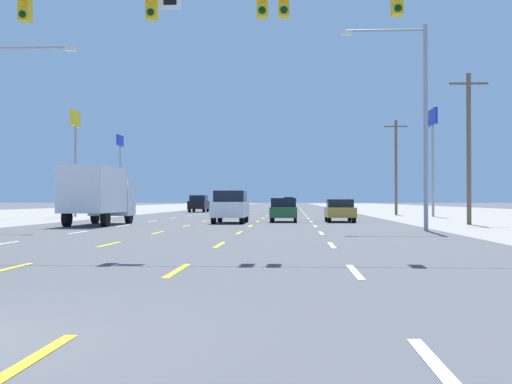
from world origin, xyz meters
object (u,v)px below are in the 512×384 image
at_px(suv_far_left_far, 199,203).
at_px(streetlight_left_row_0, 4,120).
at_px(hatchback_inner_right_farther, 290,205).
at_px(streetlight_right_row_0, 417,111).
at_px(suv_center_turn_near, 230,206).
at_px(suv_inner_right_farthest, 289,202).
at_px(sedan_far_right_midfar, 340,210).
at_px(box_truck_far_left_nearest, 98,192).
at_px(pole_sign_left_row_2, 120,154).
at_px(hatchback_inner_right_mid, 284,210).
at_px(pole_sign_left_row_1, 75,138).
at_px(pole_sign_right_row_1, 433,133).

xyz_separation_m(suv_far_left_far, streetlight_left_row_0, (-2.71, -45.96, 4.18)).
bearing_deg(hatchback_inner_right_farther, streetlight_right_row_0, -84.37).
bearing_deg(suv_center_turn_near, suv_inner_right_farthest, 87.80).
height_order(sedan_far_right_midfar, hatchback_inner_right_farther, hatchback_inner_right_farther).
bearing_deg(suv_far_left_far, box_truck_far_left_nearest, -89.73).
bearing_deg(suv_inner_right_farthest, suv_center_turn_near, -92.20).
relative_size(hatchback_inner_right_farther, streetlight_left_row_0, 0.44).
distance_m(suv_center_turn_near, suv_far_left_far, 37.00).
relative_size(suv_far_left_far, pole_sign_left_row_2, 0.54).
bearing_deg(streetlight_right_row_0, box_truck_far_left_nearest, 161.37).
xyz_separation_m(hatchback_inner_right_mid, streetlight_right_row_0, (6.29, -11.86, 4.72)).
distance_m(pole_sign_left_row_1, pole_sign_right_row_1, 30.68).
bearing_deg(pole_sign_right_row_1, suv_center_turn_near, -133.42).
bearing_deg(hatchback_inner_right_farther, pole_sign_right_row_1, -70.83).
bearing_deg(sedan_far_right_midfar, box_truck_far_left_nearest, -154.78).
bearing_deg(pole_sign_left_row_2, pole_sign_right_row_1, -30.03).
distance_m(sedan_far_right_midfar, suv_far_left_far, 36.65).
xyz_separation_m(pole_sign_left_row_1, streetlight_left_row_0, (4.79, -24.41, -1.55)).
xyz_separation_m(suv_inner_right_farthest, pole_sign_right_row_1, (12.78, -64.11, 6.19)).
distance_m(pole_sign_left_row_1, streetlight_right_row_0, 34.44).
height_order(hatchback_inner_right_mid, suv_far_left_far, suv_far_left_far).
height_order(hatchback_inner_right_farther, suv_inner_right_farthest, suv_inner_right_farthest).
height_order(hatchback_inner_right_farther, streetlight_right_row_0, streetlight_right_row_0).
height_order(suv_far_left_far, hatchback_inner_right_farther, suv_far_left_far).
xyz_separation_m(box_truck_far_left_nearest, suv_far_left_far, (-0.19, 40.38, -0.81)).
bearing_deg(hatchback_inner_right_mid, suv_inner_right_farthest, 90.11).
relative_size(box_truck_far_left_nearest, streetlight_left_row_0, 0.81).
xyz_separation_m(suv_inner_right_farthest, streetlight_left_row_0, (-13.04, -90.57, 4.18)).
bearing_deg(pole_sign_left_row_1, streetlight_right_row_0, -45.18).
bearing_deg(pole_sign_left_row_1, suv_inner_right_farthest, 74.92).
bearing_deg(streetlight_left_row_0, suv_inner_right_farthest, 81.81).
xyz_separation_m(hatchback_inner_right_mid, streetlight_left_row_0, (-13.18, -11.86, 4.43)).
bearing_deg(hatchback_inner_right_mid, pole_sign_left_row_1, 145.06).
height_order(hatchback_inner_right_mid, streetlight_right_row_0, streetlight_right_row_0).
bearing_deg(suv_far_left_far, suv_inner_right_farthest, 76.97).
height_order(hatchback_inner_right_mid, pole_sign_right_row_1, pole_sign_right_row_1).
xyz_separation_m(hatchback_inner_right_farther, pole_sign_left_row_1, (-18.11, -37.98, 5.97)).
bearing_deg(pole_sign_right_row_1, suv_inner_right_farthest, 101.27).
bearing_deg(hatchback_inner_right_farther, box_truck_far_left_nearest, -100.39).
distance_m(suv_far_left_far, pole_sign_right_row_1, 30.86).
distance_m(suv_center_turn_near, streetlight_left_row_0, 14.49).
relative_size(box_truck_far_left_nearest, pole_sign_left_row_1, 0.79).
xyz_separation_m(box_truck_far_left_nearest, pole_sign_left_row_1, (-7.70, 18.83, 4.92)).
relative_size(hatchback_inner_right_mid, sedan_far_right_midfar, 0.87).
height_order(hatchback_inner_right_mid, pole_sign_left_row_2, pole_sign_left_row_2).
height_order(pole_sign_left_row_1, streetlight_left_row_0, pole_sign_left_row_1).
bearing_deg(sedan_far_right_midfar, suv_inner_right_farthest, 92.75).
bearing_deg(sedan_far_right_midfar, pole_sign_left_row_1, 150.38).
distance_m(pole_sign_left_row_1, streetlight_left_row_0, 24.93).
relative_size(sedan_far_right_midfar, streetlight_left_row_0, 0.50).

